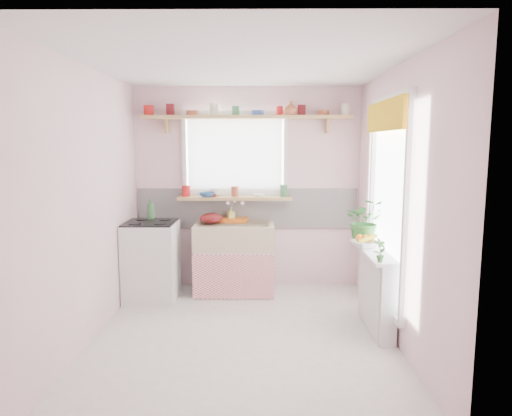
{
  "coord_description": "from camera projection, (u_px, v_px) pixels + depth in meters",
  "views": [
    {
      "loc": [
        0.16,
        -4.1,
        1.8
      ],
      "look_at": [
        0.12,
        0.55,
        1.15
      ],
      "focal_mm": 32.0,
      "sensor_mm": 36.0,
      "label": 1
    }
  ],
  "objects": [
    {
      "name": "soap_bottle_sink",
      "position": [
        231.0,
        214.0,
        5.67
      ],
      "size": [
        0.11,
        0.11,
        0.18
      ],
      "primitive_type": "imported",
      "rotation": [
        0.0,
        0.0,
        0.44
      ],
      "color": "#D9D660",
      "rests_on": "sink_unit"
    },
    {
      "name": "sill_crockery",
      "position": [
        235.0,
        192.0,
        5.61
      ],
      "size": [
        1.35,
        0.11,
        0.12
      ],
      "color": "red",
      "rests_on": "windowsill"
    },
    {
      "name": "pine_shelf",
      "position": [
        247.0,
        117.0,
        5.47
      ],
      "size": [
        2.52,
        0.24,
        0.04
      ],
      "primitive_type": "cube",
      "color": "tan",
      "rests_on": "room"
    },
    {
      "name": "radiator_ledge",
      "position": [
        377.0,
        289.0,
        4.44
      ],
      "size": [
        0.22,
        0.95,
        0.78
      ],
      "color": "white",
      "rests_on": "ground"
    },
    {
      "name": "sill_cup",
      "position": [
        215.0,
        192.0,
        5.67
      ],
      "size": [
        0.13,
        0.13,
        0.1
      ],
      "primitive_type": "imported",
      "rotation": [
        0.0,
        0.0,
        -0.06
      ],
      "color": "silver",
      "rests_on": "windowsill"
    },
    {
      "name": "shelf_crockery",
      "position": [
        245.0,
        111.0,
        5.46
      ],
      "size": [
        2.47,
        0.11,
        0.12
      ],
      "color": "red",
      "rests_on": "pine_shelf"
    },
    {
      "name": "sill_bowl",
      "position": [
        207.0,
        195.0,
        5.56
      ],
      "size": [
        0.23,
        0.23,
        0.06
      ],
      "primitive_type": "imported",
      "rotation": [
        0.0,
        0.0,
        -0.28
      ],
      "color": "#2E5E96",
      "rests_on": "windowsill"
    },
    {
      "name": "dish_tray",
      "position": [
        231.0,
        219.0,
        5.68
      ],
      "size": [
        0.46,
        0.38,
        0.04
      ],
      "primitive_type": "cube",
      "rotation": [
        0.0,
        0.0,
        -0.24
      ],
      "color": "orange",
      "rests_on": "sink_unit"
    },
    {
      "name": "room",
      "position": [
        306.0,
        184.0,
        4.97
      ],
      "size": [
        3.2,
        3.2,
        3.2
      ],
      "color": "white",
      "rests_on": "ground"
    },
    {
      "name": "sink_unit",
      "position": [
        234.0,
        258.0,
        5.53
      ],
      "size": [
        0.95,
        0.65,
        1.11
      ],
      "color": "white",
      "rests_on": "ground"
    },
    {
      "name": "herb_pot",
      "position": [
        380.0,
        250.0,
        3.98
      ],
      "size": [
        0.13,
        0.11,
        0.21
      ],
      "primitive_type": "imported",
      "rotation": [
        0.0,
        0.0,
        0.42
      ],
      "color": "#376F2C",
      "rests_on": "radiator_ledge"
    },
    {
      "name": "windowsill",
      "position": [
        235.0,
        198.0,
        5.62
      ],
      "size": [
        1.4,
        0.22,
        0.04
      ],
      "primitive_type": "cube",
      "color": "tan",
      "rests_on": "room"
    },
    {
      "name": "fruit_bowl",
      "position": [
        365.0,
        244.0,
        4.56
      ],
      "size": [
        0.35,
        0.35,
        0.07
      ],
      "primitive_type": "imported",
      "rotation": [
        0.0,
        0.0,
        0.38
      ],
      "color": "white",
      "rests_on": "radiator_ledge"
    },
    {
      "name": "jade_plant",
      "position": [
        365.0,
        220.0,
        4.75
      ],
      "size": [
        0.43,
        0.37,
        0.47
      ],
      "primitive_type": "imported",
      "rotation": [
        0.0,
        0.0,
        -0.02
      ],
      "color": "#31712D",
      "rests_on": "radiator_ledge"
    },
    {
      "name": "fruit",
      "position": [
        365.0,
        238.0,
        4.56
      ],
      "size": [
        0.2,
        0.14,
        0.1
      ],
      "color": "orange",
      "rests_on": "fruit_bowl"
    },
    {
      "name": "cooker",
      "position": [
        152.0,
        260.0,
        5.3
      ],
      "size": [
        0.58,
        0.58,
        0.93
      ],
      "color": "white",
      "rests_on": "ground"
    },
    {
      "name": "shelf_vase",
      "position": [
        291.0,
        108.0,
        5.39
      ],
      "size": [
        0.19,
        0.19,
        0.16
      ],
      "primitive_type": "imported",
      "rotation": [
        0.0,
        0.0,
        0.22
      ],
      "color": "#B05E36",
      "rests_on": "pine_shelf"
    },
    {
      "name": "cooker_bottle",
      "position": [
        151.0,
        209.0,
        5.42
      ],
      "size": [
        0.11,
        0.11,
        0.25
      ],
      "primitive_type": "imported",
      "rotation": [
        0.0,
        0.0,
        -0.16
      ],
      "color": "#3C783F",
      "rests_on": "cooker"
    },
    {
      "name": "colander",
      "position": [
        211.0,
        218.0,
        5.49
      ],
      "size": [
        0.35,
        0.35,
        0.13
      ],
      "primitive_type": "ellipsoid",
      "rotation": [
        0.0,
        0.0,
        -0.3
      ],
      "color": "#5B0F11",
      "rests_on": "sink_unit"
    }
  ]
}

